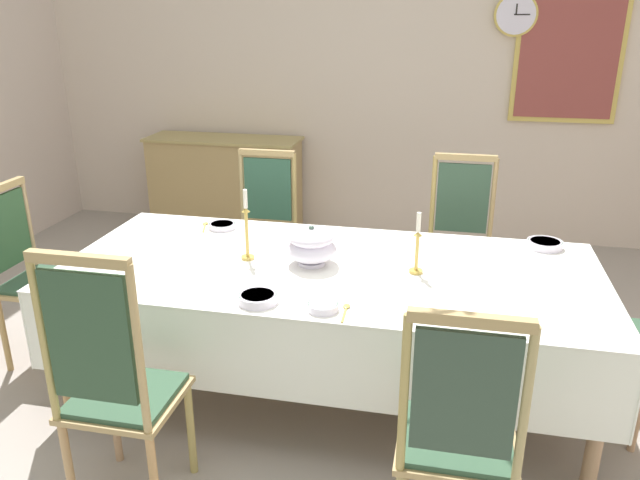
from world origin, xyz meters
TOP-DOWN VIEW (x-y plane):
  - ground at (0.00, 0.00)m, footprint 6.52×5.83m
  - back_wall at (0.00, 2.96)m, footprint 6.52×0.08m
  - dining_table at (0.00, 0.16)m, footprint 2.76×1.23m
  - tablecloth at (0.00, 0.16)m, footprint 2.78×1.25m
  - chair_south_a at (-0.67, -0.86)m, footprint 0.44×0.42m
  - chair_north_a at (-0.67, 1.18)m, footprint 0.44×0.42m
  - chair_south_b at (0.68, -0.86)m, footprint 0.44×0.42m
  - chair_north_b at (0.68, 1.18)m, footprint 0.44×0.42m
  - chair_head_west at (-1.79, 0.16)m, footprint 0.42×0.44m
  - soup_tureen at (-0.10, 0.16)m, footprint 0.27×0.27m
  - candlestick_west at (-0.45, 0.16)m, footprint 0.07×0.07m
  - candlestick_east at (0.45, 0.16)m, footprint 0.07×0.07m
  - bowl_near_left at (-0.76, 0.60)m, footprint 0.17×0.17m
  - bowl_near_right at (0.07, -0.35)m, footprint 0.14×0.14m
  - bowl_far_left at (1.13, 0.67)m, footprint 0.20×0.20m
  - bowl_far_right at (-0.24, -0.33)m, footprint 0.18×0.18m
  - spoon_primary at (-0.88, 0.63)m, footprint 0.07×0.17m
  - spoon_secondary at (0.17, -0.32)m, footprint 0.03×0.18m
  - sideboard at (-1.50, 2.64)m, footprint 1.44×0.48m
  - mounted_clock at (1.02, 2.88)m, footprint 0.35×0.06m
  - framed_painting at (1.48, 2.89)m, footprint 0.87×0.05m

SIDE VIEW (x-z plane):
  - ground at x=0.00m, z-range -0.04..0.00m
  - sideboard at x=-1.50m, z-range 0.00..0.91m
  - chair_head_west at x=-1.79m, z-range 0.03..1.12m
  - chair_north_a at x=-0.67m, z-range 0.02..1.13m
  - chair_south_b at x=0.68m, z-range 0.02..1.15m
  - chair_north_b at x=0.68m, z-range 0.02..1.16m
  - chair_south_a at x=-0.67m, z-range 0.01..1.22m
  - tablecloth at x=0.00m, z-range 0.44..0.87m
  - dining_table at x=0.00m, z-range 0.31..1.07m
  - spoon_primary at x=-0.88m, z-range 0.76..0.77m
  - spoon_secondary at x=0.17m, z-range 0.76..0.77m
  - bowl_near_left at x=-0.76m, z-range 0.77..0.80m
  - bowl_near_right at x=0.07m, z-range 0.77..0.80m
  - bowl_far_left at x=1.13m, z-range 0.77..0.81m
  - bowl_far_right at x=-0.24m, z-range 0.77..0.81m
  - soup_tureen at x=-0.10m, z-range 0.76..0.98m
  - candlestick_east at x=0.45m, z-range 0.73..1.05m
  - candlestick_west at x=-0.45m, z-range 0.73..1.12m
  - framed_painting at x=1.48m, z-range 1.11..2.31m
  - back_wall at x=0.00m, z-range 0.00..3.54m
  - mounted_clock at x=1.02m, z-range 1.81..2.16m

